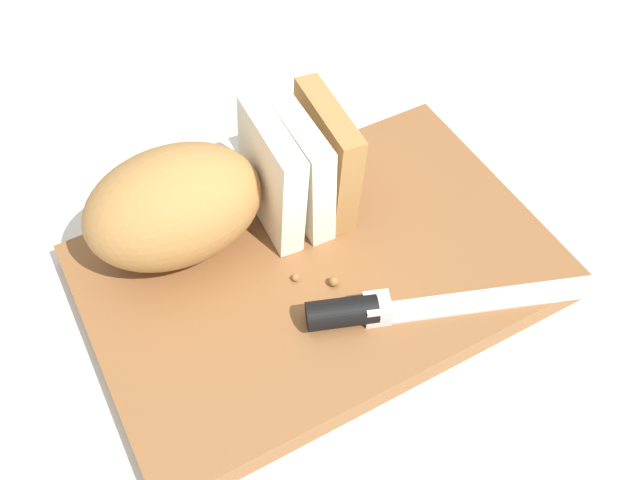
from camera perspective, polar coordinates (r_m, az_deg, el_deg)
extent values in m
plane|color=silver|center=(0.58, 0.00, -3.18)|extent=(3.00, 3.00, 0.00)
cube|color=brown|center=(0.58, 0.00, -2.54)|extent=(0.38, 0.26, 0.02)
ellipsoid|color=#A8753D|center=(0.55, -11.94, 2.69)|extent=(0.14, 0.10, 0.10)
cube|color=#F2E8CC|center=(0.56, -4.08, 5.39)|extent=(0.03, 0.09, 0.10)
cube|color=#F2E8CC|center=(0.57, -1.74, 6.13)|extent=(0.02, 0.09, 0.10)
cube|color=#A8753D|center=(0.58, 0.47, 6.99)|extent=(0.03, 0.09, 0.10)
cube|color=silver|center=(0.57, 16.45, -4.41)|extent=(0.23, 0.09, 0.00)
cylinder|color=black|center=(0.53, 1.83, -6.00)|extent=(0.06, 0.04, 0.02)
cube|color=silver|center=(0.53, 4.74, -5.67)|extent=(0.03, 0.03, 0.02)
sphere|color=#996633|center=(0.55, 0.71, -3.64)|extent=(0.01, 0.01, 0.01)
sphere|color=#996633|center=(0.58, -3.65, 0.46)|extent=(0.00, 0.00, 0.00)
sphere|color=#996633|center=(0.55, -2.04, -3.13)|extent=(0.01, 0.01, 0.01)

